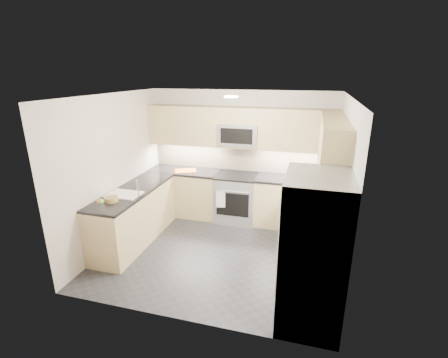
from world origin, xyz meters
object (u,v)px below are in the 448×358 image
(microwave, at_px, (239,134))
(fruit_basket, at_px, (111,199))
(gas_range, at_px, (236,198))
(utensil_bowl, at_px, (327,180))
(cutting_board, at_px, (186,171))
(refrigerator, at_px, (313,251))

(microwave, xyz_separation_m, fruit_basket, (-1.54, -1.94, -0.72))
(gas_range, bearing_deg, utensil_bowl, -3.12)
(cutting_board, bearing_deg, microwave, 8.93)
(microwave, distance_m, utensil_bowl, 1.80)
(gas_range, xyz_separation_m, fruit_basket, (-1.54, -1.82, 0.52))
(microwave, relative_size, cutting_board, 1.83)
(microwave, height_order, refrigerator, microwave)
(cutting_board, height_order, fruit_basket, fruit_basket)
(refrigerator, xyz_separation_m, cutting_board, (-2.49, 2.39, 0.05))
(microwave, relative_size, fruit_basket, 3.69)
(refrigerator, height_order, cutting_board, refrigerator)
(gas_range, distance_m, microwave, 1.25)
(gas_range, height_order, utensil_bowl, utensil_bowl)
(microwave, height_order, utensil_bowl, microwave)
(refrigerator, xyz_separation_m, utensil_bowl, (0.20, 2.33, 0.12))
(gas_range, distance_m, cutting_board, 1.15)
(refrigerator, bearing_deg, fruit_basket, 168.51)
(refrigerator, bearing_deg, utensil_bowl, 85.11)
(fruit_basket, bearing_deg, cutting_board, 74.30)
(gas_range, distance_m, refrigerator, 2.86)
(microwave, bearing_deg, gas_range, -90.00)
(gas_range, xyz_separation_m, cutting_board, (-1.04, -0.04, 0.49))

